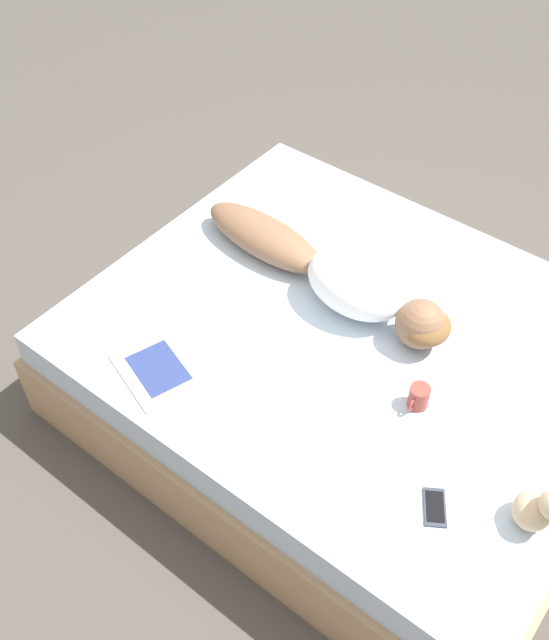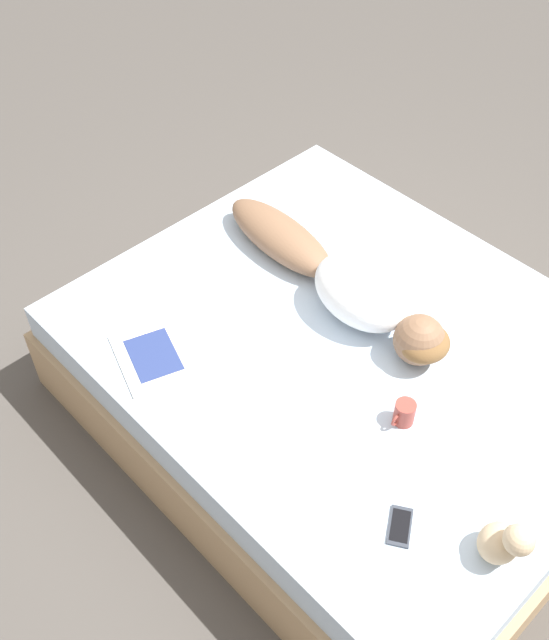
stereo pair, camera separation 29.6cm
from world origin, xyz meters
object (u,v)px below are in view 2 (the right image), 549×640
object	(u,v)px
open_magazine	(184,345)
cell_phone	(400,526)
person	(345,282)
coffee_mug	(404,413)

from	to	relation	value
open_magazine	cell_phone	xyz separation A→B (m)	(-0.02, 1.08, 0.00)
open_magazine	cell_phone	size ratio (longest dim) A/B	3.90
person	open_magazine	bearing A→B (deg)	-17.67
cell_phone	coffee_mug	bearing A→B (deg)	-84.20
cell_phone	person	bearing A→B (deg)	-69.83
open_magazine	person	bearing A→B (deg)	177.16
person	coffee_mug	xyz separation A→B (m)	(0.30, 0.57, -0.05)
open_magazine	cell_phone	world-z (taller)	same
coffee_mug	cell_phone	distance (m)	0.42
open_magazine	coffee_mug	world-z (taller)	coffee_mug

